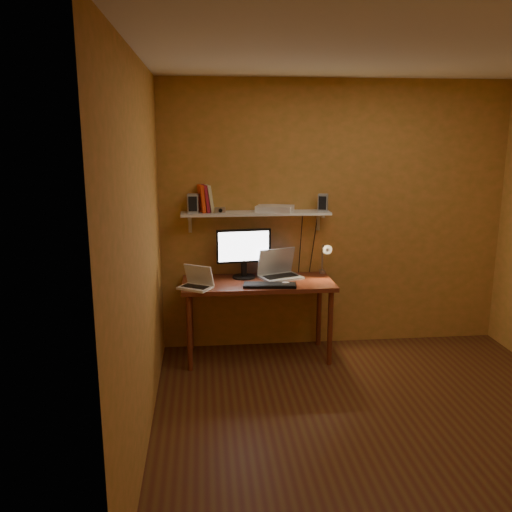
{
  "coord_description": "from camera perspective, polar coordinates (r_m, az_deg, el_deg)",
  "views": [
    {
      "loc": [
        -1.29,
        -3.55,
        2.1
      ],
      "look_at": [
        -0.82,
        1.18,
        1.02
      ],
      "focal_mm": 38.0,
      "sensor_mm": 36.0,
      "label": 1
    }
  ],
  "objects": [
    {
      "name": "speaker_right",
      "position": [
        5.19,
        7.06,
        5.62
      ],
      "size": [
        0.11,
        0.11,
        0.16
      ],
      "primitive_type": "cube",
      "rotation": [
        0.0,
        0.0,
        -0.34
      ],
      "color": "#95979D",
      "rests_on": "wall_shelf"
    },
    {
      "name": "wall_shelf",
      "position": [
        5.1,
        -0.01,
        4.5
      ],
      "size": [
        1.4,
        0.25,
        0.21
      ],
      "color": "white",
      "rests_on": "room"
    },
    {
      "name": "mouse",
      "position": [
        4.91,
        3.14,
        -2.92
      ],
      "size": [
        0.1,
        0.07,
        0.03
      ],
      "primitive_type": "ellipsoid",
      "rotation": [
        0.0,
        0.0,
        -0.09
      ],
      "color": "white",
      "rests_on": "desk"
    },
    {
      "name": "laptop",
      "position": [
        5.17,
        2.39,
        -1.46
      ],
      "size": [
        0.45,
        0.39,
        0.28
      ],
      "rotation": [
        0.0,
        0.0,
        0.37
      ],
      "color": "#95979D",
      "rests_on": "desk"
    },
    {
      "name": "monitor",
      "position": [
        5.11,
        -1.29,
        0.56
      ],
      "size": [
        0.52,
        0.24,
        0.47
      ],
      "rotation": [
        0.0,
        0.0,
        0.11
      ],
      "color": "black",
      "rests_on": "desk"
    },
    {
      "name": "shelf_camera",
      "position": [
        5.01,
        -3.81,
        4.83
      ],
      "size": [
        0.1,
        0.05,
        0.06
      ],
      "color": "silver",
      "rests_on": "wall_shelf"
    },
    {
      "name": "room",
      "position": [
        3.86,
        13.99,
        0.5
      ],
      "size": [
        3.44,
        3.24,
        2.64
      ],
      "color": "#533215",
      "rests_on": "ground"
    },
    {
      "name": "speaker_left",
      "position": [
        5.07,
        -6.63,
        5.53
      ],
      "size": [
        0.11,
        0.11,
        0.18
      ],
      "primitive_type": "cube",
      "rotation": [
        0.0,
        0.0,
        -0.08
      ],
      "color": "#95979D",
      "rests_on": "wall_shelf"
    },
    {
      "name": "keyboard",
      "position": [
        4.87,
        1.46,
        -3.09
      ],
      "size": [
        0.49,
        0.22,
        0.03
      ],
      "primitive_type": "cube",
      "rotation": [
        0.0,
        0.0,
        -0.14
      ],
      "color": "black",
      "rests_on": "desk"
    },
    {
      "name": "netbook",
      "position": [
        4.85,
        -6.23,
        -2.72
      ],
      "size": [
        0.34,
        0.32,
        0.21
      ],
      "rotation": [
        0.0,
        0.0,
        -0.56
      ],
      "color": "white",
      "rests_on": "desk"
    },
    {
      "name": "books",
      "position": [
        5.09,
        -5.35,
        6.03
      ],
      "size": [
        0.16,
        0.18,
        0.25
      ],
      "color": "#EC4314",
      "rests_on": "wall_shelf"
    },
    {
      "name": "router",
      "position": [
        5.13,
        1.99,
        5.03
      ],
      "size": [
        0.39,
        0.32,
        0.06
      ],
      "primitive_type": "cube",
      "rotation": [
        0.0,
        0.0,
        -0.35
      ],
      "color": "white",
      "rests_on": "wall_shelf"
    },
    {
      "name": "desk_lamp",
      "position": [
        5.22,
        7.29,
        0.11
      ],
      "size": [
        0.09,
        0.23,
        0.38
      ],
      "color": "silver",
      "rests_on": "desk"
    },
    {
      "name": "desk",
      "position": [
        5.06,
        0.21,
        -3.62
      ],
      "size": [
        1.4,
        0.6,
        0.75
      ],
      "color": "maroon",
      "rests_on": "ground"
    }
  ]
}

